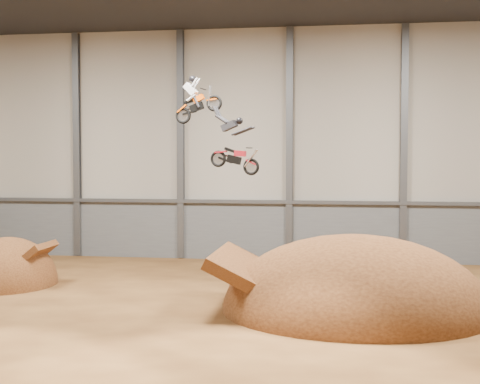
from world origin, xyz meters
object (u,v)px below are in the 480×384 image
Objects in this scene: takeoff_ramp at (8,285)px; fmx_rider_b at (233,141)px; landing_ramp at (355,311)px; fmx_rider_a at (201,94)px.

fmx_rider_b is (11.37, -1.19, 6.95)m from takeoff_ramp.
takeoff_ramp is 16.99m from landing_ramp.
fmx_rider_a is at bearing -2.79° from takeoff_ramp.
landing_ramp is at bearing -10.82° from takeoff_ramp.
fmx_rider_b reaches higher than landing_ramp.
landing_ramp is 8.98m from fmx_rider_b.
takeoff_ramp is 2.35× the size of fmx_rider_a.
fmx_rider_a is at bearing 158.52° from landing_ramp.
fmx_rider_b is at bearing -5.97° from takeoff_ramp.
fmx_rider_a reaches higher than landing_ramp.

